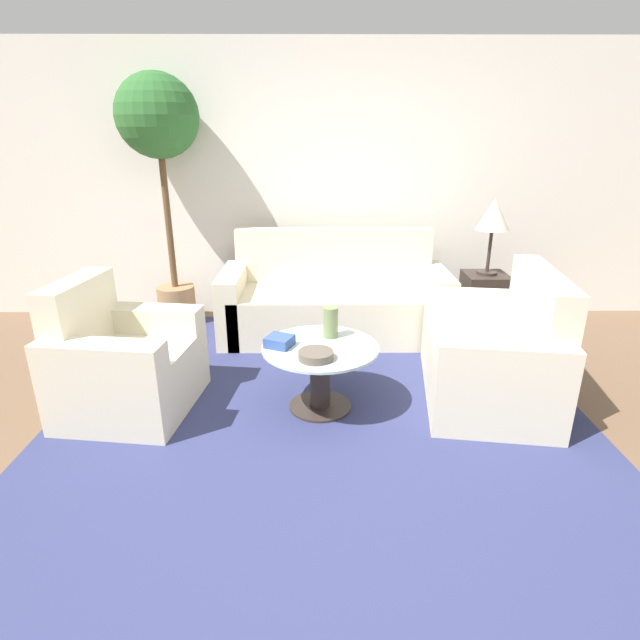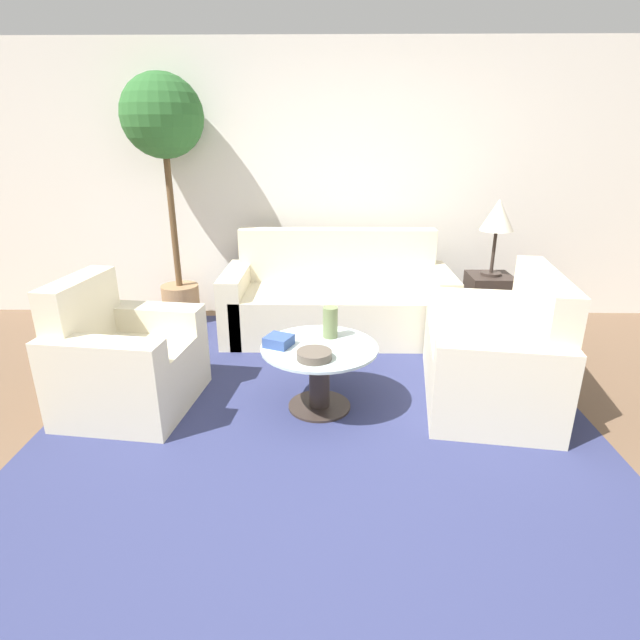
{
  "view_description": "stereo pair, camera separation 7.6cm",
  "coord_description": "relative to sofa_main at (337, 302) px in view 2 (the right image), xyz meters",
  "views": [
    {
      "loc": [
        -0.11,
        -2.23,
        1.76
      ],
      "look_at": [
        -0.09,
        1.04,
        0.55
      ],
      "focal_mm": 28.0,
      "sensor_mm": 36.0,
      "label": 1
    },
    {
      "loc": [
        -0.03,
        -2.23,
        1.76
      ],
      "look_at": [
        -0.09,
        1.04,
        0.55
      ],
      "focal_mm": 28.0,
      "sensor_mm": 36.0,
      "label": 2
    }
  ],
  "objects": [
    {
      "name": "ground_plane",
      "position": [
        -0.05,
        -2.2,
        -0.3
      ],
      "size": [
        14.0,
        14.0,
        0.0
      ],
      "primitive_type": "plane",
      "color": "brown"
    },
    {
      "name": "loveseat",
      "position": [
        1.11,
        -1.24,
        0.0
      ],
      "size": [
        0.98,
        1.35,
        0.92
      ],
      "rotation": [
        0.0,
        0.0,
        -1.71
      ],
      "color": "beige",
      "rests_on": "ground_plane"
    },
    {
      "name": "coffee_table",
      "position": [
        -0.14,
        -1.41,
        -0.0
      ],
      "size": [
        0.78,
        0.78,
        0.46
      ],
      "color": "#332823",
      "rests_on": "ground_plane"
    },
    {
      "name": "table_lamp",
      "position": [
        1.38,
        -0.06,
        0.8
      ],
      "size": [
        0.29,
        0.29,
        0.67
      ],
      "color": "#332823",
      "rests_on": "side_table"
    },
    {
      "name": "sofa_main",
      "position": [
        0.0,
        0.0,
        0.0
      ],
      "size": [
        2.05,
        0.85,
        0.94
      ],
      "color": "beige",
      "rests_on": "ground_plane"
    },
    {
      "name": "armchair",
      "position": [
        -1.47,
        -1.39,
        -0.0
      ],
      "size": [
        0.88,
        0.95,
        0.9
      ],
      "rotation": [
        0.0,
        0.0,
        1.45
      ],
      "color": "beige",
      "rests_on": "ground_plane"
    },
    {
      "name": "bowl",
      "position": [
        -0.17,
        -1.61,
        0.19
      ],
      "size": [
        0.22,
        0.22,
        0.05
      ],
      "color": "brown",
      "rests_on": "coffee_table"
    },
    {
      "name": "rug",
      "position": [
        -0.14,
        -1.41,
        -0.3
      ],
      "size": [
        3.55,
        3.65,
        0.01
      ],
      "color": "navy",
      "rests_on": "ground_plane"
    },
    {
      "name": "wall_back",
      "position": [
        -0.05,
        0.61,
        1.0
      ],
      "size": [
        10.0,
        0.06,
        2.6
      ],
      "color": "white",
      "rests_on": "ground_plane"
    },
    {
      "name": "vase",
      "position": [
        -0.07,
        -1.25,
        0.27
      ],
      "size": [
        0.1,
        0.1,
        0.21
      ],
      "color": "#6B7A4C",
      "rests_on": "coffee_table"
    },
    {
      "name": "side_table",
      "position": [
        1.38,
        -0.06,
        -0.01
      ],
      "size": [
        0.38,
        0.38,
        0.58
      ],
      "color": "#332823",
      "rests_on": "ground_plane"
    },
    {
      "name": "book_stack",
      "position": [
        -0.41,
        -1.41,
        0.19
      ],
      "size": [
        0.21,
        0.21,
        0.07
      ],
      "rotation": [
        0.0,
        0.0,
        -0.4
      ],
      "color": "#334C8C",
      "rests_on": "coffee_table"
    },
    {
      "name": "potted_plant",
      "position": [
        -1.55,
        0.27,
        1.41
      ],
      "size": [
        0.72,
        0.72,
        2.28
      ],
      "color": "#93704C",
      "rests_on": "ground_plane"
    }
  ]
}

